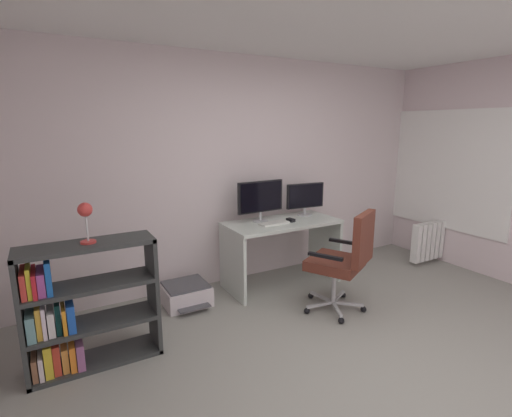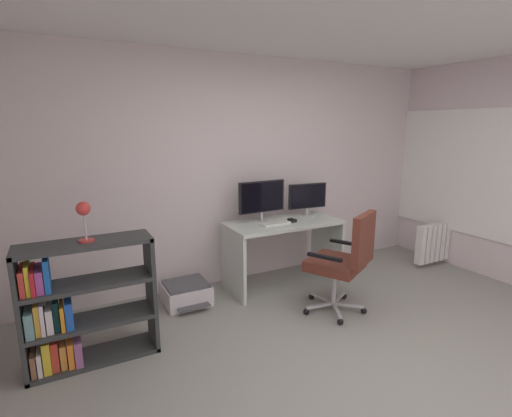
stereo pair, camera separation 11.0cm
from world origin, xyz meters
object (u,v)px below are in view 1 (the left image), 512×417
radiator (437,239)px  desk_lamp (85,215)px  computer_mouse (291,220)px  monitor_main (261,198)px  desk (282,239)px  office_chair (345,257)px  printer (186,294)px  monitor_secondary (305,197)px  keyboard (274,223)px  bookshelf (76,313)px

radiator → desk_lamp: bearing=-178.1°
radiator → computer_mouse: bearing=170.8°
computer_mouse → desk_lamp: bearing=-172.6°
monitor_main → radiator: (2.47, -0.52, -0.71)m
desk → computer_mouse: size_ratio=13.05×
office_chair → printer: office_chair is taller
desk → monitor_secondary: 0.61m
monitor_secondary → computer_mouse: monitor_secondary is taller
computer_mouse → radiator: computer_mouse is taller
desk → keyboard: bearing=-157.2°
keyboard → desk_lamp: 2.04m
monitor_main → bookshelf: (-1.99, -0.67, -0.58)m
monitor_main → printer: (-0.93, -0.06, -0.92)m
keyboard → bookshelf: (-2.06, -0.50, -0.32)m
keyboard → printer: keyboard is taller
desk_lamp → printer: 1.54m
bookshelf → printer: size_ratio=1.93×
printer → desk: bearing=-2.4°
office_chair → radiator: office_chair is taller
office_chair → printer: 1.66m
office_chair → monitor_secondary: bearing=76.0°
desk → monitor_main: bearing=152.9°
keyboard → computer_mouse: size_ratio=3.40×
monitor_main → desk_lamp: bearing=-160.2°
monitor_secondary → keyboard: 0.61m
monitor_secondary → keyboard: bearing=-162.5°
computer_mouse → monitor_secondary: bearing=22.2°
office_chair → desk_lamp: bearing=171.9°
monitor_main → monitor_secondary: (0.62, 0.00, -0.05)m
desk → bookshelf: (-2.21, -0.56, -0.09)m
desk_lamp → radiator: size_ratio=0.33×
bookshelf → keyboard: bearing=13.5°
monitor_main → printer: monitor_main is taller
monitor_main → radiator: monitor_main is taller
monitor_secondary → printer: bearing=-177.7°
computer_mouse → desk_lamp: desk_lamp is taller
desk → monitor_secondary: bearing=15.5°
bookshelf → radiator: bookshelf is taller
bookshelf → printer: bookshelf is taller
computer_mouse → printer: size_ratio=0.20×
bookshelf → desk_lamp: size_ratio=3.20×
keyboard → printer: bearing=169.2°
keyboard → computer_mouse: 0.22m
computer_mouse → bookshelf: 2.36m
office_chair → keyboard: bearing=110.4°
bookshelf → monitor_main: bearing=18.6°
desk_lamp → radiator: 4.41m
keyboard → office_chair: 0.89m
monitor_secondary → bookshelf: 2.75m
computer_mouse → radiator: bearing=-14.8°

